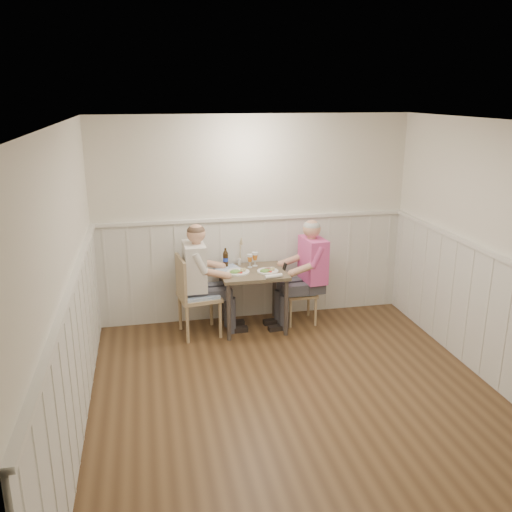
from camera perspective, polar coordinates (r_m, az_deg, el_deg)
The scene contains 16 objects.
ground_plane at distance 5.33m, azimuth 4.82°, elevation -15.38°, with size 4.50×4.50×0.00m, color #49301B.
room_shell at distance 4.71m, azimuth 5.27°, elevation 0.47°, with size 4.04×4.54×2.60m.
wainscot at distance 5.61m, azimuth 3.00°, elevation -5.75°, with size 4.00×4.49×1.34m.
dining_table at distance 6.65m, azimuth -0.35°, elevation -2.49°, with size 0.80×0.70×0.75m.
chair_right at distance 6.93m, azimuth 5.07°, elevation -3.52°, with size 0.39×0.39×0.81m.
chair_left at distance 6.54m, azimuth -6.53°, elevation -3.88°, with size 0.53×0.53×0.99m.
man_in_pink at distance 6.84m, azimuth 5.63°, elevation -2.56°, with size 0.66×0.46×1.38m.
diner_cream at distance 6.57m, azimuth -6.04°, elevation -3.33°, with size 0.65×0.45×1.40m.
plate_man at distance 6.57m, azimuth 1.18°, elevation -1.52°, with size 0.26×0.26×0.07m.
plate_diner at distance 6.53m, azimuth -2.00°, elevation -1.63°, with size 0.28×0.28×0.07m.
beer_glass_a at distance 6.77m, azimuth -0.11°, elevation -0.09°, with size 0.07×0.07×0.18m.
beer_glass_b at distance 6.72m, azimuth -0.65°, elevation -0.28°, with size 0.07×0.07×0.17m.
beer_bottle at distance 6.76m, azimuth -3.23°, elevation -0.25°, with size 0.07×0.07×0.24m.
rolled_napkin at distance 6.36m, azimuth 1.86°, elevation -2.13°, with size 0.22×0.09×0.05m.
grass_vase at distance 6.81m, azimuth -1.76°, elevation 0.42°, with size 0.04×0.04×0.37m.
gingham_mat at distance 6.73m, azimuth -3.11°, elevation -1.26°, with size 0.36×0.32×0.01m.
Camera 1 is at (-1.34, -4.31, 2.83)m, focal length 38.00 mm.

